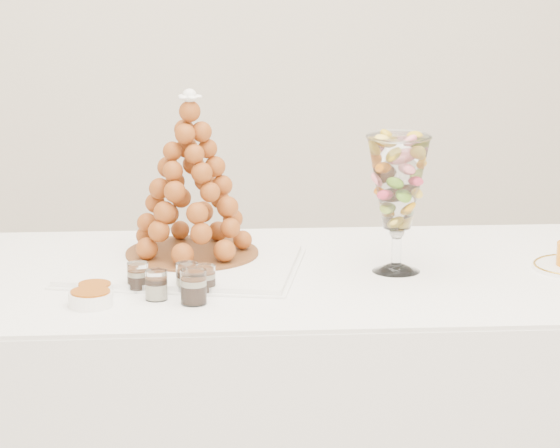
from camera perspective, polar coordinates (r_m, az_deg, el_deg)
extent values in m
cube|color=white|center=(3.33, 1.99, -8.96)|extent=(2.20, 0.98, 0.81)
cube|color=white|center=(3.19, 2.05, -2.17)|extent=(2.19, 0.97, 0.01)
cube|color=white|center=(3.21, -4.24, -1.80)|extent=(0.62, 0.52, 0.02)
cylinder|color=white|center=(3.20, 5.01, -1.87)|extent=(0.12, 0.12, 0.02)
cylinder|color=white|center=(3.19, 5.03, -1.01)|extent=(0.02, 0.02, 0.08)
sphere|color=white|center=(3.18, 5.05, -0.32)|extent=(0.04, 0.04, 0.04)
cylinder|color=white|center=(3.05, -6.14, -2.27)|extent=(0.06, 0.06, 0.07)
cylinder|color=white|center=(3.02, -4.02, -2.32)|extent=(0.06, 0.06, 0.07)
cylinder|color=white|center=(3.01, -3.24, -2.39)|extent=(0.06, 0.06, 0.07)
cylinder|color=white|center=(2.98, -5.35, -2.63)|extent=(0.05, 0.05, 0.07)
cylinder|color=white|center=(2.94, -3.74, -2.71)|extent=(0.07, 0.07, 0.08)
cylinder|color=white|center=(3.02, -7.97, -2.84)|extent=(0.08, 0.08, 0.03)
cylinder|color=white|center=(2.95, -8.15, -3.21)|extent=(0.10, 0.10, 0.03)
cylinder|color=brown|center=(3.28, -3.80, -1.24)|extent=(0.33, 0.33, 0.01)
cone|color=#934416|center=(3.23, -3.86, 2.18)|extent=(0.32, 0.32, 0.39)
sphere|color=white|center=(3.20, -3.91, 5.45)|extent=(0.04, 0.04, 0.04)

